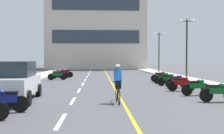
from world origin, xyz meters
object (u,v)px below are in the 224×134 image
(motorcycle_6, at_px, (177,81))
(motorcycle_3, at_px, (219,91))
(street_lamp_far, at_px, (159,44))
(motorcycle_4, at_px, (197,86))
(motorcycle_8, at_px, (164,77))
(parked_car_near, at_px, (15,81))
(motorcycle_5, at_px, (182,83))
(motorcycle_2, at_px, (4,100))
(motorcycle_10, at_px, (57,75))
(street_lamp_mid, at_px, (187,35))
(motorcycle_7, at_px, (169,79))
(motorcycle_11, at_px, (60,74))
(motorcycle_9, at_px, (161,76))
(cyclist_rider, at_px, (118,83))
(motorcycle_12, at_px, (65,73))

(motorcycle_6, bearing_deg, motorcycle_3, -88.46)
(street_lamp_far, xyz_separation_m, motorcycle_4, (-2.95, -21.61, -3.48))
(motorcycle_4, distance_m, motorcycle_6, 3.64)
(street_lamp_far, bearing_deg, motorcycle_8, -101.64)
(parked_car_near, bearing_deg, motorcycle_5, 20.07)
(motorcycle_2, distance_m, motorcycle_10, 14.68)
(street_lamp_mid, height_order, street_lamp_far, street_lamp_mid)
(motorcycle_7, bearing_deg, motorcycle_11, 141.15)
(parked_car_near, relative_size, motorcycle_10, 2.54)
(motorcycle_5, xyz_separation_m, motorcycle_9, (0.27, 6.41, 0.00))
(motorcycle_6, bearing_deg, street_lamp_mid, 65.90)
(motorcycle_3, relative_size, motorcycle_5, 1.00)
(street_lamp_far, relative_size, motorcycle_11, 3.10)
(street_lamp_mid, height_order, motorcycle_5, street_lamp_mid)
(motorcycle_11, distance_m, cyclist_rider, 15.07)
(motorcycle_2, distance_m, motorcycle_11, 16.36)
(motorcycle_11, bearing_deg, motorcycle_10, -90.61)
(motorcycle_9, distance_m, cyclist_rider, 11.29)
(motorcycle_4, distance_m, motorcycle_12, 16.21)
(motorcycle_7, relative_size, motorcycle_8, 1.01)
(motorcycle_7, distance_m, motorcycle_12, 12.05)
(parked_car_near, distance_m, motorcycle_9, 13.23)
(motorcycle_5, bearing_deg, motorcycle_11, 129.93)
(motorcycle_3, height_order, motorcycle_8, same)
(motorcycle_9, bearing_deg, motorcycle_10, 165.74)
(motorcycle_9, bearing_deg, motorcycle_3, -89.27)
(parked_car_near, height_order, motorcycle_3, parked_car_near)
(motorcycle_11, bearing_deg, street_lamp_far, 38.31)
(motorcycle_5, height_order, motorcycle_10, same)
(motorcycle_12, bearing_deg, motorcycle_4, -57.80)
(motorcycle_2, xyz_separation_m, motorcycle_7, (8.44, 9.29, 0.00))
(motorcycle_7, relative_size, motorcycle_10, 1.00)
(motorcycle_4, relative_size, cyclist_rider, 0.96)
(motorcycle_6, relative_size, motorcycle_11, 0.97)
(motorcycle_2, height_order, motorcycle_7, same)
(motorcycle_3, relative_size, motorcycle_6, 1.04)
(motorcycle_6, bearing_deg, motorcycle_2, -137.92)
(street_lamp_mid, relative_size, motorcycle_9, 3.12)
(motorcycle_9, bearing_deg, motorcycle_8, -95.46)
(motorcycle_9, bearing_deg, motorcycle_5, -92.37)
(parked_car_near, xyz_separation_m, motorcycle_11, (0.13, 13.59, -0.44))
(motorcycle_3, relative_size, motorcycle_10, 1.01)
(motorcycle_7, bearing_deg, street_lamp_far, 79.38)
(motorcycle_2, height_order, motorcycle_10, same)
(motorcycle_2, xyz_separation_m, motorcycle_10, (-0.35, 14.67, 0.00))
(motorcycle_6, bearing_deg, motorcycle_5, -97.84)
(motorcycle_7, distance_m, motorcycle_10, 10.31)
(motorcycle_6, relative_size, motorcycle_8, 0.98)
(motorcycle_8, distance_m, motorcycle_10, 9.60)
(motorcycle_2, distance_m, motorcycle_4, 9.51)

